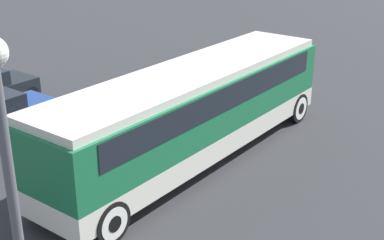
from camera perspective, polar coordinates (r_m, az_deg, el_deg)
ground_plane at (r=16.61m, az=0.00°, el=-4.17°), size 120.00×120.00×0.00m
tour_bus at (r=15.99m, az=0.21°, el=1.60°), size 11.28×2.62×2.89m
lamp_post at (r=8.08m, az=-18.95°, el=-5.32°), size 0.44×0.44×5.75m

